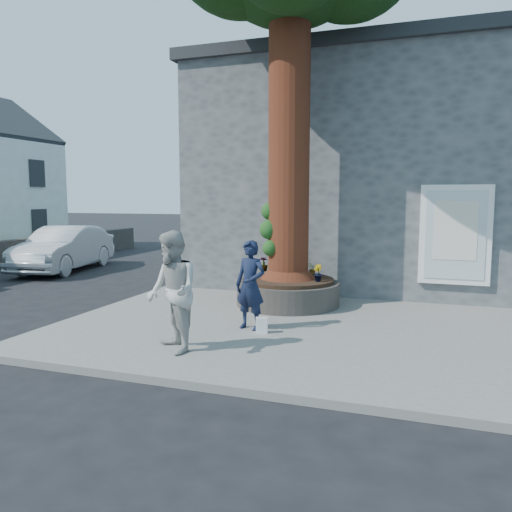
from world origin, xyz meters
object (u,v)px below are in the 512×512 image
(planter, at_px, (288,292))
(man, at_px, (250,285))
(woman, at_px, (172,292))
(car_silver, at_px, (64,249))

(planter, xyz_separation_m, man, (-0.10, -2.25, 0.52))
(man, distance_m, woman, 1.81)
(planter, xyz_separation_m, woman, (-0.78, -3.92, 0.66))
(car_silver, bearing_deg, man, -43.74)
(man, distance_m, car_silver, 10.44)
(woman, distance_m, car_silver, 10.90)
(planter, height_order, man, man)
(planter, distance_m, car_silver, 9.53)
(woman, relative_size, car_silver, 0.41)
(planter, height_order, woman, woman)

